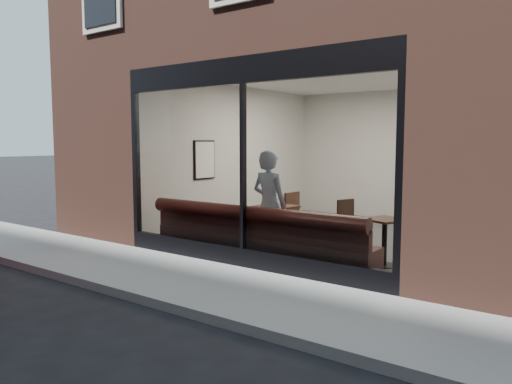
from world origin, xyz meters
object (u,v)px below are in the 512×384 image
Objects in this scene: cafe_table_right at (385,220)px; cafe_chair_left at (284,227)px; cafe_chair_right at (338,238)px; cafe_table_left at (275,207)px; person at (269,205)px; banquette at (259,248)px.

cafe_chair_left is (-2.47, 0.95, -0.50)m from cafe_table_right.
cafe_table_right reaches higher than cafe_chair_right.
cafe_table_left reaches higher than cafe_table_right.
cafe_table_left is (-0.49, 0.90, -0.16)m from person.
cafe_table_left is 1.40× the size of cafe_chair_left.
cafe_chair_left is at bearing 158.97° from cafe_table_right.
cafe_chair_left is 1.44m from cafe_chair_right.
cafe_table_right is 1.47× the size of cafe_chair_right.
cafe_table_left is at bearing 35.55° from cafe_chair_right.
banquette is 1.61m from cafe_chair_right.
banquette is 1.36m from cafe_table_left.
cafe_table_right is at bearing 161.73° from cafe_chair_left.
cafe_chair_left is at bearing 111.32° from banquette.
person is at bearing 82.97° from cafe_chair_right.
cafe_table_left is 1.78× the size of cafe_chair_right.
cafe_table_right is (1.75, 0.91, 0.52)m from banquette.
cafe_chair_right is (1.39, -0.39, 0.00)m from cafe_chair_left.
person is 4.87× the size of cafe_chair_right.
cafe_chair_right is (0.63, 1.20, -0.66)m from person.
cafe_table_right is (1.72, 0.65, -0.16)m from person.
person is 1.04m from cafe_table_left.
person is 1.89m from cafe_chair_left.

